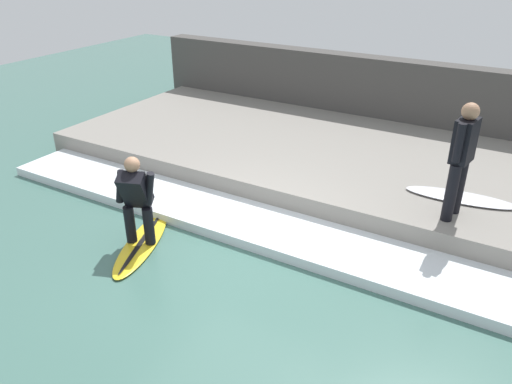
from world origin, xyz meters
The scene contains 8 objects.
ground_plane centered at (0.00, 0.00, 0.00)m, with size 28.00×28.00×0.00m, color #426B60.
concrete_ledge centered at (3.59, 0.00, 0.23)m, with size 4.40×10.71×0.46m, color gray.
back_wall centered at (6.04, 0.00, 0.89)m, with size 0.50×11.25×1.77m, color #474442.
wave_foam_crest centered at (0.81, 0.00, 0.08)m, with size 1.16×10.18×0.16m, color silver.
surfboard_riding centered at (-0.44, 1.29, 0.03)m, with size 1.89×1.08×0.07m.
surfer_riding centered at (-0.44, 1.29, 0.82)m, with size 0.56×0.62×1.38m.
surfer_waiting_near centered at (1.97, -2.63, 1.42)m, with size 0.57×0.30×1.72m.
surfboard_waiting_near centered at (2.60, -2.66, 0.49)m, with size 0.63×1.72×0.06m.
Camera 1 is at (-5.04, -3.40, 4.11)m, focal length 35.00 mm.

